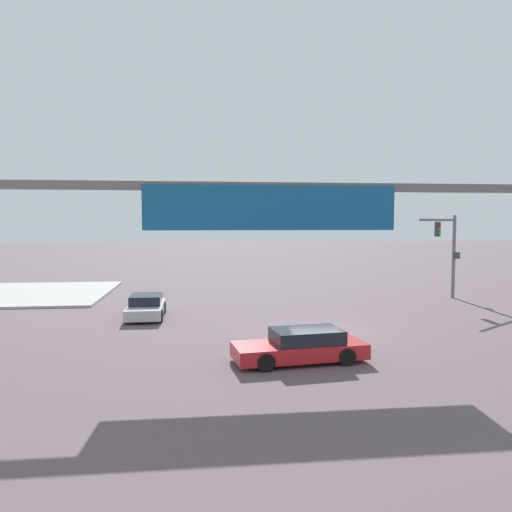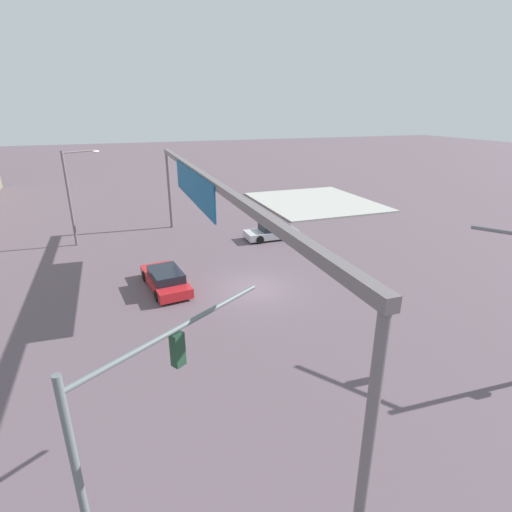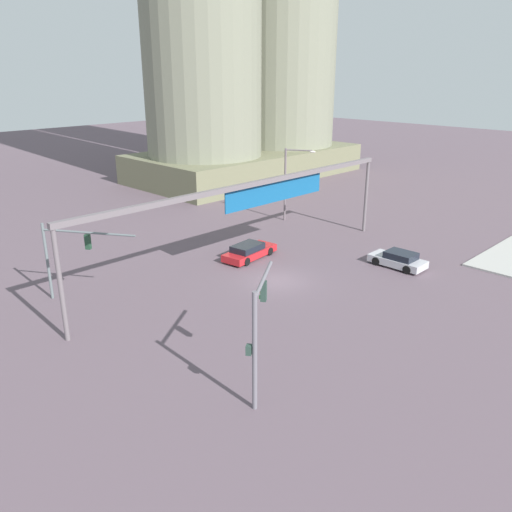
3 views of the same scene
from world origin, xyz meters
TOP-DOWN VIEW (x-y plane):
  - ground_plane at (0.00, 0.00)m, footprint 220.40×220.40m
  - sidewalk_corner at (19.06, -14.11)m, footprint 13.87×12.16m
  - traffic_signal_opposite_side at (-10.92, -8.73)m, footprint 3.95×2.61m
  - overhead_sign_gantry at (0.65, 2.56)m, footprint 29.52×0.43m
  - sedan_car_approaching at (1.86, 4.80)m, footprint 5.07×2.47m
  - sedan_car_waiting_far at (8.50, -4.61)m, footprint 1.99×4.22m

SIDE VIEW (x-z plane):
  - ground_plane at x=0.00m, z-range 0.00..0.00m
  - sidewalk_corner at x=19.06m, z-range 0.00..0.15m
  - sedan_car_waiting_far at x=8.50m, z-range -0.03..1.18m
  - sedan_car_approaching at x=1.86m, z-range -0.03..1.18m
  - traffic_signal_opposite_side at x=-10.92m, z-range 0.90..6.54m
  - overhead_sign_gantry at x=0.65m, z-range 2.45..9.23m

